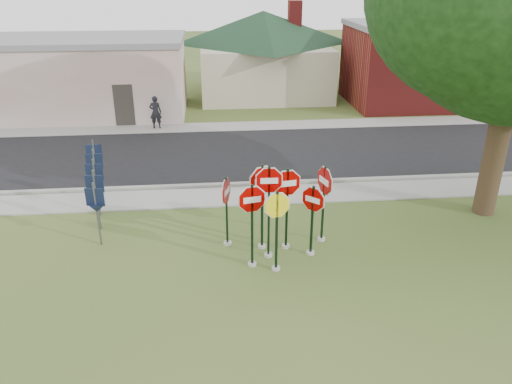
{
  "coord_description": "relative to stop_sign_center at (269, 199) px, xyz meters",
  "views": [
    {
      "loc": [
        -1.64,
        -10.89,
        7.5
      ],
      "look_at": [
        -0.39,
        2.0,
        1.74
      ],
      "focal_mm": 35.0,
      "sensor_mm": 36.0,
      "label": 1
    }
  ],
  "objects": [
    {
      "name": "building_brick",
      "position": [
        12.1,
        17.15,
        0.61
      ],
      "size": [
        10.2,
        6.2,
        4.75
      ],
      "color": "maroon",
      "rests_on": "ground"
    },
    {
      "name": "sidewalk_far",
      "position": [
        0.1,
        12.95,
        -1.77
      ],
      "size": [
        60.0,
        1.6,
        0.06
      ],
      "primitive_type": "cube",
      "color": "gray",
      "rests_on": "ground"
    },
    {
      "name": "stop_sign_right",
      "position": [
        1.23,
        0.01,
        -0.46
      ],
      "size": [
        0.73,
        0.72,
        2.23
      ],
      "color": "#A7A49C",
      "rests_on": "ground"
    },
    {
      "name": "stop_sign_left",
      "position": [
        -0.5,
        -0.44,
        -0.23
      ],
      "size": [
        1.02,
        0.25,
        2.54
      ],
      "color": "#A7A49C",
      "rests_on": "ground"
    },
    {
      "name": "sidewalk_near",
      "position": [
        0.1,
        4.15,
        -1.77
      ],
      "size": [
        60.0,
        1.6,
        0.06
      ],
      "primitive_type": "cube",
      "color": "gray",
      "rests_on": "ground"
    },
    {
      "name": "stop_sign_center",
      "position": [
        0.0,
        0.0,
        0.0
      ],
      "size": [
        1.03,
        0.24,
        2.87
      ],
      "color": "#A7A49C",
      "rests_on": "ground"
    },
    {
      "name": "curb",
      "position": [
        0.1,
        5.15,
        -1.73
      ],
      "size": [
        60.0,
        0.2,
        0.14
      ],
      "primitive_type": "cube",
      "color": "gray",
      "rests_on": "ground"
    },
    {
      "name": "stop_sign_back_left",
      "position": [
        -0.13,
        0.51,
        -0.08
      ],
      "size": [
        1.02,
        0.53,
        2.73
      ],
      "color": "#A7A49C",
      "rests_on": "ground"
    },
    {
      "name": "building_house",
      "position": [
        2.11,
        20.65,
        1.85
      ],
      "size": [
        11.6,
        11.6,
        6.2
      ],
      "color": "#B5AC90",
      "rests_on": "ground"
    },
    {
      "name": "stop_sign_far_left",
      "position": [
        -1.13,
        0.78,
        -0.42
      ],
      "size": [
        0.35,
        1.01,
        2.28
      ],
      "color": "#A7A49C",
      "rests_on": "ground"
    },
    {
      "name": "pedestrian",
      "position": [
        -4.25,
        12.99,
        -0.9
      ],
      "size": [
        0.63,
        0.44,
        1.67
      ],
      "primitive_type": "imported",
      "rotation": [
        0.0,
        0.0,
        3.08
      ],
      "color": "black",
      "rests_on": "sidewalk_far"
    },
    {
      "name": "stop_sign_back_right",
      "position": [
        0.57,
        0.44,
        -0.18
      ],
      "size": [
        1.07,
        0.24,
        2.6
      ],
      "color": "#A7A49C",
      "rests_on": "ground"
    },
    {
      "name": "stop_sign_far_right",
      "position": [
        1.71,
        0.76,
        -0.22
      ],
      "size": [
        0.33,
        1.11,
        2.53
      ],
      "color": "#A7A49C",
      "rests_on": "ground"
    },
    {
      "name": "road",
      "position": [
        0.1,
        8.65,
        -1.78
      ],
      "size": [
        60.0,
        7.0,
        0.04
      ],
      "primitive_type": "cube",
      "color": "black",
      "rests_on": "ground"
    },
    {
      "name": "route_sign_row",
      "position": [
        -5.3,
        3.15,
        -0.57
      ],
      "size": [
        1.43,
        4.63,
        2.0
      ],
      "color": "#59595E",
      "rests_on": "ground"
    },
    {
      "name": "building_stucco",
      "position": [
        -8.9,
        16.65,
        0.35
      ],
      "size": [
        12.2,
        6.2,
        4.2
      ],
      "color": "silver",
      "rests_on": "ground"
    },
    {
      "name": "stop_sign_yellow",
      "position": [
        0.12,
        -0.72,
        -0.32
      ],
      "size": [
        0.97,
        0.24,
        2.44
      ],
      "color": "#A7A49C",
      "rests_on": "ground"
    },
    {
      "name": "ground",
      "position": [
        0.1,
        -1.35,
        -1.8
      ],
      "size": [
        120.0,
        120.0,
        0.0
      ],
      "primitive_type": "plane",
      "color": "#334D1D",
      "rests_on": "ground"
    }
  ]
}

